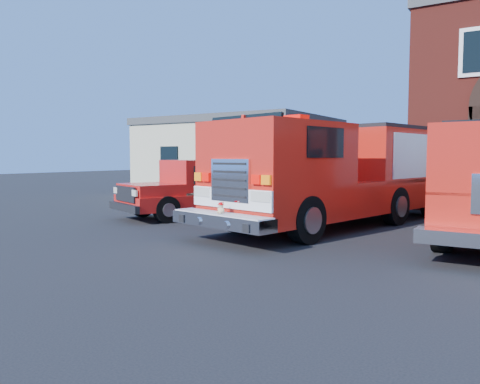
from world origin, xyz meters
The scene contains 4 objects.
ground centered at (0.00, 0.00, 0.00)m, with size 100.00×100.00×0.00m, color black.
side_building centered at (-9.00, 13.00, 2.20)m, with size 10.20×8.20×4.35m.
fire_engine centered at (0.84, 3.57, 1.65)m, with size 5.16×10.73×3.19m.
pickup_truck centered at (-4.25, 3.06, 0.95)m, with size 4.34×6.53×2.02m.
Camera 1 is at (5.91, -10.54, 2.14)m, focal length 35.00 mm.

